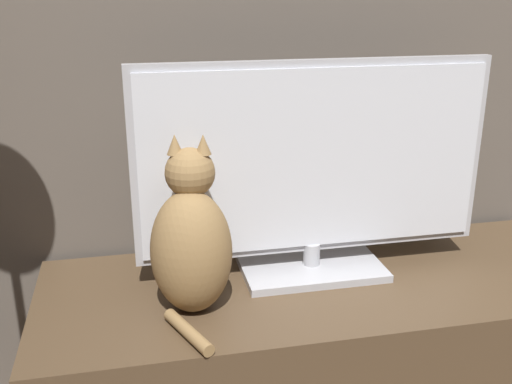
% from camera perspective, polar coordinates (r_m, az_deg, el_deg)
% --- Properties ---
extents(tv_stand, '(1.46, 0.54, 0.47)m').
position_cam_1_polar(tv_stand, '(1.69, 6.35, -15.43)').
color(tv_stand, brown).
rests_on(tv_stand, ground_plane).
extents(tv, '(0.91, 0.22, 0.55)m').
position_cam_1_polar(tv, '(1.51, 5.54, 2.02)').
color(tv, '#B7B7BC').
rests_on(tv, tv_stand).
extents(cat, '(0.22, 0.31, 0.41)m').
position_cam_1_polar(cat, '(1.37, -6.17, -4.75)').
color(cat, '#997547').
rests_on(cat, tv_stand).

